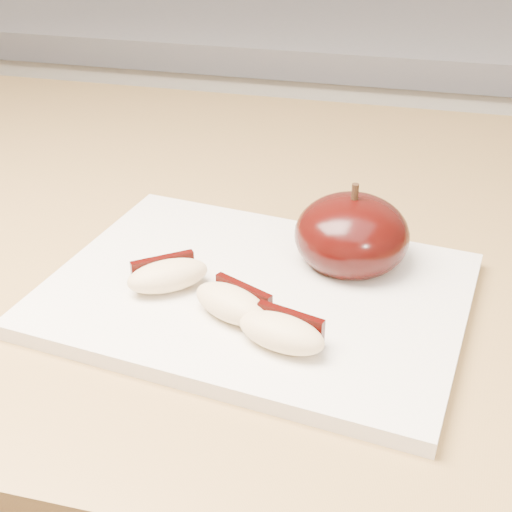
# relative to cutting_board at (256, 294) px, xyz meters

# --- Properties ---
(back_cabinet) EXTENTS (2.40, 0.62, 0.94)m
(back_cabinet) POSITION_rel_cutting_board_xyz_m (0.07, 0.82, -0.44)
(back_cabinet) COLOR silver
(back_cabinet) RESTS_ON ground
(cutting_board) EXTENTS (0.31, 0.24, 0.01)m
(cutting_board) POSITION_rel_cutting_board_xyz_m (0.00, 0.00, 0.00)
(cutting_board) COLOR silver
(cutting_board) RESTS_ON island_counter
(apple_half) EXTENTS (0.09, 0.09, 0.07)m
(apple_half) POSITION_rel_cutting_board_xyz_m (0.06, 0.05, 0.03)
(apple_half) COLOR black
(apple_half) RESTS_ON cutting_board
(apple_wedge_a) EXTENTS (0.06, 0.06, 0.02)m
(apple_wedge_a) POSITION_rel_cutting_board_xyz_m (-0.06, -0.02, 0.02)
(apple_wedge_a) COLOR beige
(apple_wedge_a) RESTS_ON cutting_board
(apple_wedge_b) EXTENTS (0.06, 0.05, 0.02)m
(apple_wedge_b) POSITION_rel_cutting_board_xyz_m (-0.01, -0.04, 0.02)
(apple_wedge_b) COLOR beige
(apple_wedge_b) RESTS_ON cutting_board
(apple_wedge_c) EXTENTS (0.06, 0.04, 0.02)m
(apple_wedge_c) POSITION_rel_cutting_board_xyz_m (0.03, -0.06, 0.02)
(apple_wedge_c) COLOR beige
(apple_wedge_c) RESTS_ON cutting_board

